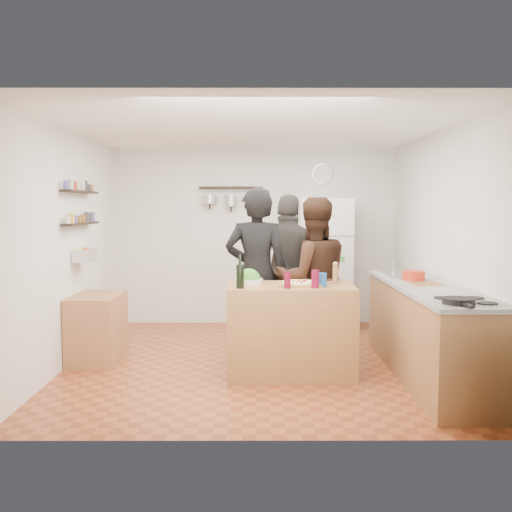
{
  "coord_description": "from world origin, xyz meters",
  "views": [
    {
      "loc": [
        -0.01,
        -6.09,
        1.69
      ],
      "look_at": [
        0.0,
        0.1,
        1.15
      ],
      "focal_mm": 40.0,
      "sensor_mm": 36.0,
      "label": 1
    }
  ],
  "objects_px": {
    "wine_bottle": "(240,276)",
    "salt_canister": "(323,280)",
    "person_center": "(313,279)",
    "fridge": "(324,264)",
    "pepper_mill": "(335,275)",
    "side_table": "(97,328)",
    "prep_island": "(291,330)",
    "person_left": "(257,274)",
    "red_bowl": "(414,275)",
    "person_back": "(290,272)",
    "skillet": "(459,301)",
    "counter_run": "(428,332)",
    "wall_clock": "(322,174)",
    "salad_bowl": "(249,281)"
  },
  "relations": [
    {
      "from": "wine_bottle",
      "to": "salt_canister",
      "type": "distance_m",
      "value": 0.81
    },
    {
      "from": "person_center",
      "to": "fridge",
      "type": "bearing_deg",
      "value": -110.99
    },
    {
      "from": "pepper_mill",
      "to": "side_table",
      "type": "xyz_separation_m",
      "value": [
        -2.54,
        0.48,
        -0.64
      ]
    },
    {
      "from": "prep_island",
      "to": "salt_canister",
      "type": "height_order",
      "value": "salt_canister"
    },
    {
      "from": "person_left",
      "to": "red_bowl",
      "type": "relative_size",
      "value": 8.07
    },
    {
      "from": "person_back",
      "to": "skillet",
      "type": "xyz_separation_m",
      "value": [
        1.2,
        -2.24,
        0.03
      ]
    },
    {
      "from": "person_center",
      "to": "person_left",
      "type": "bearing_deg",
      "value": -9.69
    },
    {
      "from": "person_back",
      "to": "counter_run",
      "type": "relative_size",
      "value": 0.7
    },
    {
      "from": "red_bowl",
      "to": "fridge",
      "type": "distance_m",
      "value": 2.05
    },
    {
      "from": "counter_run",
      "to": "fridge",
      "type": "height_order",
      "value": "fridge"
    },
    {
      "from": "skillet",
      "to": "side_table",
      "type": "xyz_separation_m",
      "value": [
        -3.34,
        1.69,
        -0.58
      ]
    },
    {
      "from": "wall_clock",
      "to": "person_left",
      "type": "bearing_deg",
      "value": -115.29
    },
    {
      "from": "person_back",
      "to": "counter_run",
      "type": "xyz_separation_m",
      "value": [
        1.3,
        -1.16,
        -0.47
      ]
    },
    {
      "from": "wall_clock",
      "to": "fridge",
      "type": "bearing_deg",
      "value": -90.0
    },
    {
      "from": "wine_bottle",
      "to": "skillet",
      "type": "height_order",
      "value": "wine_bottle"
    },
    {
      "from": "wall_clock",
      "to": "salt_canister",
      "type": "bearing_deg",
      "value": -96.49
    },
    {
      "from": "side_table",
      "to": "counter_run",
      "type": "bearing_deg",
      "value": -10.0
    },
    {
      "from": "salad_bowl",
      "to": "salt_canister",
      "type": "bearing_deg",
      "value": -13.28
    },
    {
      "from": "prep_island",
      "to": "salad_bowl",
      "type": "height_order",
      "value": "salad_bowl"
    },
    {
      "from": "salt_canister",
      "to": "side_table",
      "type": "xyz_separation_m",
      "value": [
        -2.39,
        0.65,
        -0.61
      ]
    },
    {
      "from": "wine_bottle",
      "to": "fridge",
      "type": "xyz_separation_m",
      "value": [
        1.1,
        2.44,
        -0.12
      ]
    },
    {
      "from": "pepper_mill",
      "to": "person_center",
      "type": "xyz_separation_m",
      "value": [
        -0.18,
        0.5,
        -0.11
      ]
    },
    {
      "from": "skillet",
      "to": "salad_bowl",
      "type": "bearing_deg",
      "value": 143.95
    },
    {
      "from": "person_left",
      "to": "wall_clock",
      "type": "bearing_deg",
      "value": -109.37
    },
    {
      "from": "pepper_mill",
      "to": "person_back",
      "type": "bearing_deg",
      "value": 111.25
    },
    {
      "from": "red_bowl",
      "to": "side_table",
      "type": "height_order",
      "value": "red_bowl"
    },
    {
      "from": "skillet",
      "to": "red_bowl",
      "type": "distance_m",
      "value": 1.47
    },
    {
      "from": "person_left",
      "to": "counter_run",
      "type": "distance_m",
      "value": 1.88
    },
    {
      "from": "prep_island",
      "to": "fridge",
      "type": "bearing_deg",
      "value": 74.79
    },
    {
      "from": "prep_island",
      "to": "fridge",
      "type": "xyz_separation_m",
      "value": [
        0.6,
        2.22,
        0.45
      ]
    },
    {
      "from": "pepper_mill",
      "to": "red_bowl",
      "type": "xyz_separation_m",
      "value": [
        0.85,
        0.25,
        -0.03
      ]
    },
    {
      "from": "salt_canister",
      "to": "person_back",
      "type": "relative_size",
      "value": 0.07
    },
    {
      "from": "salt_canister",
      "to": "red_bowl",
      "type": "xyz_separation_m",
      "value": [
        1.0,
        0.42,
        -0.01
      ]
    },
    {
      "from": "salt_canister",
      "to": "side_table",
      "type": "distance_m",
      "value": 2.55
    },
    {
      "from": "side_table",
      "to": "skillet",
      "type": "bearing_deg",
      "value": -26.89
    },
    {
      "from": "prep_island",
      "to": "wall_clock",
      "type": "xyz_separation_m",
      "value": [
        0.6,
        2.55,
        1.69
      ]
    },
    {
      "from": "person_left",
      "to": "skillet",
      "type": "relative_size",
      "value": 7.5
    },
    {
      "from": "skillet",
      "to": "fridge",
      "type": "bearing_deg",
      "value": 100.86
    },
    {
      "from": "wall_clock",
      "to": "side_table",
      "type": "xyz_separation_m",
      "value": [
        -2.69,
        -2.02,
        -1.78
      ]
    },
    {
      "from": "red_bowl",
      "to": "pepper_mill",
      "type": "bearing_deg",
      "value": -163.9
    },
    {
      "from": "salt_canister",
      "to": "person_back",
      "type": "distance_m",
      "value": 1.22
    },
    {
      "from": "fridge",
      "to": "person_center",
      "type": "bearing_deg",
      "value": -101.24
    },
    {
      "from": "pepper_mill",
      "to": "salt_canister",
      "type": "bearing_deg",
      "value": -131.42
    },
    {
      "from": "wall_clock",
      "to": "person_back",
      "type": "bearing_deg",
      "value": -110.54
    },
    {
      "from": "person_back",
      "to": "wall_clock",
      "type": "bearing_deg",
      "value": -96.18
    },
    {
      "from": "person_center",
      "to": "red_bowl",
      "type": "distance_m",
      "value": 1.07
    },
    {
      "from": "pepper_mill",
      "to": "counter_run",
      "type": "height_order",
      "value": "pepper_mill"
    },
    {
      "from": "salad_bowl",
      "to": "wine_bottle",
      "type": "height_order",
      "value": "wine_bottle"
    },
    {
      "from": "pepper_mill",
      "to": "skillet",
      "type": "xyz_separation_m",
      "value": [
        0.8,
        -1.22,
        -0.06
      ]
    },
    {
      "from": "wine_bottle",
      "to": "wall_clock",
      "type": "height_order",
      "value": "wall_clock"
    }
  ]
}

